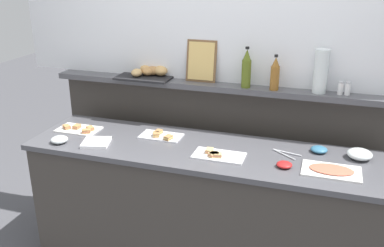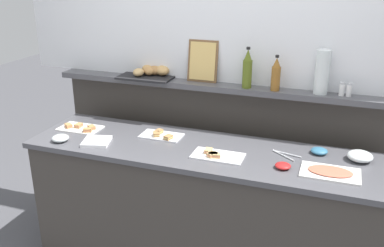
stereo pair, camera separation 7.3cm
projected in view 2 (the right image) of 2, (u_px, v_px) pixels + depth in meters
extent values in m
plane|color=#4C4C51|center=(225.00, 220.00, 3.55)|extent=(12.00, 12.00, 0.00)
cube|color=#3D3833|center=(203.00, 213.00, 2.87)|extent=(2.27, 0.58, 0.87)
cube|color=#4C4C51|center=(204.00, 151.00, 2.71)|extent=(2.31, 0.62, 0.03)
cube|color=#3D3833|center=(223.00, 162.00, 3.24)|extent=(2.53, 0.08, 1.18)
cube|color=#4C4C51|center=(224.00, 86.00, 2.98)|extent=(2.53, 0.22, 0.04)
cube|color=white|center=(218.00, 156.00, 2.59)|extent=(0.31, 0.17, 0.01)
cube|color=tan|center=(208.00, 152.00, 2.62)|extent=(0.04, 0.06, 0.01)
cube|color=#D1664C|center=(208.00, 151.00, 2.62)|extent=(0.04, 0.06, 0.01)
cube|color=tan|center=(208.00, 150.00, 2.61)|extent=(0.04, 0.06, 0.01)
cube|color=tan|center=(212.00, 156.00, 2.57)|extent=(0.07, 0.07, 0.01)
cube|color=#D1664C|center=(212.00, 155.00, 2.56)|extent=(0.07, 0.07, 0.01)
cube|color=tan|center=(212.00, 153.00, 2.56)|extent=(0.07, 0.07, 0.01)
cube|color=tan|center=(213.00, 156.00, 2.57)|extent=(0.06, 0.05, 0.01)
cube|color=#D1664C|center=(213.00, 155.00, 2.57)|extent=(0.06, 0.05, 0.01)
cube|color=tan|center=(213.00, 153.00, 2.56)|extent=(0.06, 0.05, 0.01)
cube|color=tan|center=(216.00, 157.00, 2.56)|extent=(0.06, 0.05, 0.01)
cube|color=#D1664C|center=(216.00, 155.00, 2.56)|extent=(0.06, 0.05, 0.01)
cube|color=tan|center=(216.00, 154.00, 2.55)|extent=(0.06, 0.05, 0.01)
cube|color=silver|center=(161.00, 136.00, 2.89)|extent=(0.28, 0.16, 0.01)
cube|color=#AD7A47|center=(156.00, 135.00, 2.88)|extent=(0.06, 0.07, 0.01)
cube|color=#E5C666|center=(156.00, 134.00, 2.87)|extent=(0.06, 0.07, 0.01)
cube|color=#AD7A47|center=(156.00, 133.00, 2.87)|extent=(0.06, 0.07, 0.01)
cube|color=#AD7A47|center=(168.00, 138.00, 2.82)|extent=(0.05, 0.06, 0.01)
cube|color=#E5C666|center=(168.00, 137.00, 2.82)|extent=(0.05, 0.06, 0.01)
cube|color=#AD7A47|center=(168.00, 136.00, 2.82)|extent=(0.05, 0.06, 0.01)
cube|color=#AD7A47|center=(159.00, 133.00, 2.92)|extent=(0.05, 0.06, 0.01)
cube|color=#E5C666|center=(159.00, 132.00, 2.92)|extent=(0.05, 0.06, 0.01)
cube|color=#AD7A47|center=(159.00, 131.00, 2.91)|extent=(0.05, 0.06, 0.01)
cube|color=white|center=(80.00, 128.00, 3.02)|extent=(0.30, 0.18, 0.01)
cube|color=#B7844C|center=(88.00, 131.00, 2.95)|extent=(0.07, 0.06, 0.01)
cube|color=#D1664C|center=(87.00, 130.00, 2.94)|extent=(0.07, 0.06, 0.01)
cube|color=#B7844C|center=(87.00, 129.00, 2.94)|extent=(0.07, 0.06, 0.01)
cube|color=#B7844C|center=(69.00, 127.00, 3.03)|extent=(0.07, 0.06, 0.01)
cube|color=#D1664C|center=(68.00, 126.00, 3.02)|extent=(0.07, 0.06, 0.01)
cube|color=#B7844C|center=(68.00, 125.00, 3.02)|extent=(0.07, 0.06, 0.01)
cube|color=#B7844C|center=(79.00, 127.00, 3.03)|extent=(0.04, 0.06, 0.01)
cube|color=#D1664C|center=(79.00, 125.00, 3.03)|extent=(0.04, 0.06, 0.01)
cube|color=#B7844C|center=(78.00, 124.00, 3.02)|extent=(0.04, 0.06, 0.01)
cube|color=#B7844C|center=(92.00, 128.00, 2.99)|extent=(0.07, 0.06, 0.01)
cube|color=#D1664C|center=(92.00, 127.00, 2.99)|extent=(0.07, 0.06, 0.01)
cube|color=#B7844C|center=(91.00, 126.00, 2.99)|extent=(0.07, 0.06, 0.01)
cube|color=white|center=(330.00, 173.00, 2.38)|extent=(0.33, 0.20, 0.01)
ellipsoid|color=#D1664C|center=(330.00, 171.00, 2.38)|extent=(0.24, 0.14, 0.01)
ellipsoid|color=silver|center=(360.00, 156.00, 2.53)|extent=(0.15, 0.15, 0.06)
ellipsoid|color=white|center=(360.00, 158.00, 2.53)|extent=(0.12, 0.12, 0.04)
ellipsoid|color=silver|center=(60.00, 138.00, 2.81)|extent=(0.11, 0.11, 0.04)
ellipsoid|color=white|center=(60.00, 139.00, 2.81)|extent=(0.09, 0.09, 0.03)
ellipsoid|color=red|center=(283.00, 166.00, 2.44)|extent=(0.09, 0.09, 0.03)
ellipsoid|color=teal|center=(319.00, 151.00, 2.63)|extent=(0.10, 0.10, 0.04)
cylinder|color=#B7BABF|center=(287.00, 154.00, 2.62)|extent=(0.18, 0.05, 0.01)
cylinder|color=#B7BABF|center=(284.00, 156.00, 2.59)|extent=(0.15, 0.12, 0.01)
sphere|color=#B7BABF|center=(273.00, 151.00, 2.66)|extent=(0.01, 0.01, 0.01)
cube|color=white|center=(97.00, 141.00, 2.79)|extent=(0.21, 0.21, 0.02)
cylinder|color=#56661E|center=(247.00, 74.00, 2.85)|extent=(0.06, 0.06, 0.19)
cone|color=#56661E|center=(248.00, 55.00, 2.80)|extent=(0.05, 0.05, 0.07)
cylinder|color=black|center=(248.00, 48.00, 2.78)|extent=(0.03, 0.03, 0.02)
cylinder|color=#8E5B23|center=(276.00, 79.00, 2.79)|extent=(0.06, 0.06, 0.16)
cone|color=#8E5B23|center=(277.00, 62.00, 2.75)|extent=(0.05, 0.05, 0.06)
cylinder|color=black|center=(277.00, 56.00, 2.74)|extent=(0.02, 0.02, 0.02)
cylinder|color=white|center=(342.00, 90.00, 2.69)|extent=(0.03, 0.03, 0.08)
cylinder|color=#B7BABF|center=(343.00, 83.00, 2.68)|extent=(0.03, 0.03, 0.01)
cylinder|color=white|center=(349.00, 91.00, 2.68)|extent=(0.03, 0.03, 0.08)
cylinder|color=#B7BABF|center=(350.00, 84.00, 2.66)|extent=(0.03, 0.03, 0.01)
cube|color=black|center=(147.00, 77.00, 3.13)|extent=(0.40, 0.26, 0.02)
ellipsoid|color=#AD7A47|center=(162.00, 71.00, 3.14)|extent=(0.14, 0.14, 0.06)
ellipsoid|color=#AD7A47|center=(154.00, 70.00, 3.14)|extent=(0.12, 0.10, 0.06)
ellipsoid|color=#B7844C|center=(150.00, 71.00, 3.14)|extent=(0.13, 0.15, 0.06)
ellipsoid|color=tan|center=(139.00, 72.00, 3.11)|extent=(0.11, 0.13, 0.06)
ellipsoid|color=tan|center=(150.00, 68.00, 3.20)|extent=(0.15, 0.16, 0.07)
ellipsoid|color=tan|center=(163.00, 70.00, 3.13)|extent=(0.16, 0.18, 0.07)
cube|color=brown|center=(203.00, 61.00, 2.99)|extent=(0.22, 0.06, 0.29)
cube|color=#E0B766|center=(202.00, 61.00, 2.98)|extent=(0.19, 0.04, 0.26)
cylinder|color=silver|center=(322.00, 72.00, 2.70)|extent=(0.09, 0.09, 0.28)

